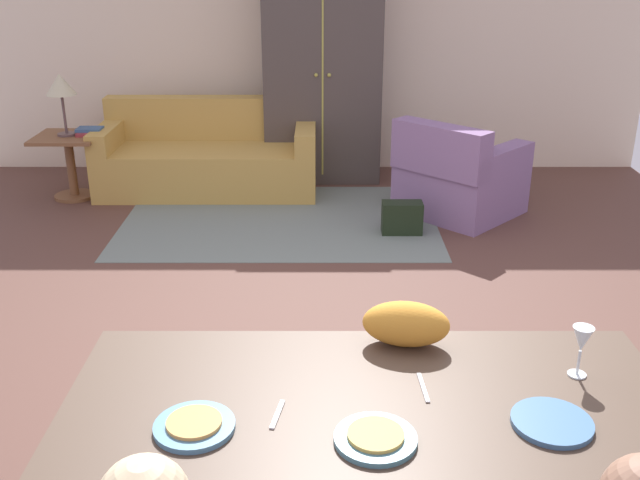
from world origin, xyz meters
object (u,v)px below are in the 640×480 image
object	(u,v)px
plate_near_man	(193,427)
cat	(404,324)
armoire	(321,70)
side_table	(68,158)
plate_near_woman	(550,422)
armchair	(456,178)
table_lamp	(58,87)
dining_table	(369,422)
book_upper	(88,129)
handbag	(400,218)
couch	(207,158)
wine_glass	(580,341)
book_lower	(88,134)
plate_near_child	(374,439)

from	to	relation	value
plate_near_man	cat	size ratio (longest dim) A/B	0.78
plate_near_man	cat	bearing A→B (deg)	36.12
armoire	side_table	distance (m)	2.46
plate_near_woman	armchair	xyz separation A→B (m)	(0.45, 4.02, -0.45)
armoire	plate_near_woman	bearing A→B (deg)	-82.33
plate_near_man	table_lamp	world-z (taller)	table_lamp
dining_table	cat	world-z (taller)	cat
cat	book_upper	world-z (taller)	cat
armchair	side_table	size ratio (longest dim) A/B	2.08
plate_near_man	book_upper	bearing A→B (deg)	110.28
table_lamp	book_upper	bearing A→B (deg)	16.22
book_upper	handbag	size ratio (longest dim) A/B	0.69
couch	dining_table	bearing A→B (deg)	-75.39
wine_glass	couch	xyz separation A→B (m)	(-1.92, 4.44, -0.59)
armchair	table_lamp	distance (m)	3.51
wine_glass	side_table	world-z (taller)	wine_glass
armchair	plate_near_man	bearing A→B (deg)	-110.98
armoire	side_table	xyz separation A→B (m)	(-2.27, -0.66, -0.67)
plate_near_man	wine_glass	distance (m)	1.31
cat	table_lamp	world-z (taller)	table_lamp
plate_near_woman	book_upper	size ratio (longest dim) A/B	1.14
plate_near_man	book_lower	xyz separation A→B (m)	(-1.66, 4.48, -0.18)
plate_near_child	book_upper	size ratio (longest dim) A/B	1.14
table_lamp	book_lower	distance (m)	0.46
couch	armoire	xyz separation A→B (m)	(1.06, 0.40, 0.75)
couch	book_upper	world-z (taller)	couch
side_table	handbag	size ratio (longest dim) A/B	1.81
table_lamp	book_lower	bearing A→B (deg)	0.20
dining_table	armoire	distance (m)	5.03
cat	couch	size ratio (longest dim) A/B	0.16
handbag	plate_near_woman	bearing A→B (deg)	-89.04
book_lower	armoire	bearing A→B (deg)	17.68
book_upper	plate_near_child	bearing A→B (deg)	-64.17
armchair	plate_near_woman	bearing A→B (deg)	-96.42
handbag	cat	bearing A→B (deg)	-96.29
armchair	side_table	xyz separation A→B (m)	(-3.41, 0.44, 0.06)
dining_table	table_lamp	size ratio (longest dim) A/B	3.69
plate_near_woman	dining_table	bearing A→B (deg)	169.66
plate_near_man	wine_glass	bearing A→B (deg)	13.33
cat	plate_near_man	bearing A→B (deg)	-135.33
cat	couch	xyz separation A→B (m)	(-1.35, 4.23, -0.54)
armchair	book_lower	size ratio (longest dim) A/B	5.50
plate_near_child	book_upper	xyz separation A→B (m)	(-2.22, 4.59, -0.15)
plate_near_child	couch	world-z (taller)	couch
plate_near_woman	couch	distance (m)	5.05
plate_near_man	armchair	xyz separation A→B (m)	(1.55, 4.04, -0.45)
book_upper	handbag	distance (m)	2.92
book_lower	book_upper	world-z (taller)	book_upper
dining_table	book_lower	bearing A→B (deg)	116.84
plate_near_child	cat	xyz separation A→B (m)	(0.15, 0.57, 0.08)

